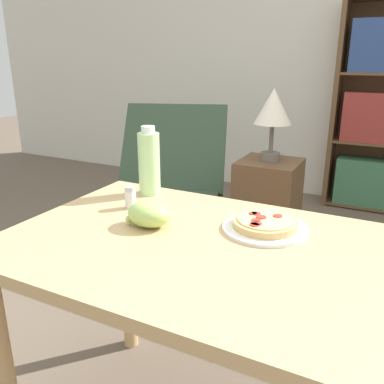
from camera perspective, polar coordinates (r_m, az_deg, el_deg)
The scene contains 10 objects.
wall_back at distance 3.66m, azimuth 23.01°, elevation 18.81°, with size 8.00×0.05×2.60m.
dining_table at distance 1.11m, azimuth 6.07°, elevation -12.77°, with size 1.28×0.72×0.72m.
pizza_on_plate at distance 1.18m, azimuth 10.20°, elevation -4.60°, with size 0.24×0.24×0.04m.
grape_bunch at distance 1.19m, azimuth -6.05°, elevation -3.07°, with size 0.14×0.11×0.08m.
drink_bottle at distance 1.45m, azimuth -6.04°, elevation 4.12°, with size 0.08×0.08×0.24m.
salt_shaker at distance 1.34m, azimuth -8.53°, elevation -0.69°, with size 0.04×0.04×0.07m.
lounge_chair_near at distance 2.69m, azimuth -3.25°, elevation -1.18°, with size 0.89×0.95×0.88m.
bookshelf at distance 3.51m, azimuth 25.38°, elevation 9.74°, with size 0.76×0.26×1.61m.
side_table at distance 2.47m, azimuth 10.45°, elevation -2.71°, with size 0.34×0.34×0.62m.
table_lamp at distance 2.32m, azimuth 11.32°, elevation 11.25°, with size 0.21×0.21×0.41m.
Camera 1 is at (0.33, -1.02, 1.19)m, focal length 38.00 mm.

